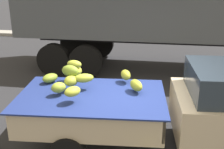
% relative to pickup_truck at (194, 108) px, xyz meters
% --- Properties ---
extents(ground, '(220.00, 220.00, 0.00)m').
position_rel_pickup_truck_xyz_m(ground, '(-1.17, -0.03, -0.88)').
color(ground, '#28282B').
extents(curb_strip, '(80.00, 0.80, 0.16)m').
position_rel_pickup_truck_xyz_m(curb_strip, '(-1.17, 9.25, -0.80)').
color(curb_strip, gray).
rests_on(curb_strip, ground).
extents(pickup_truck, '(5.02, 2.17, 1.70)m').
position_rel_pickup_truck_xyz_m(pickup_truck, '(0.00, 0.00, 0.00)').
color(pickup_truck, '#CCB793').
rests_on(pickup_truck, ground).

